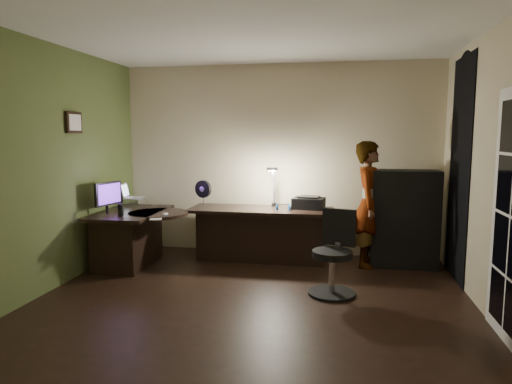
% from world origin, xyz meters
% --- Properties ---
extents(floor, '(4.50, 4.00, 0.01)m').
position_xyz_m(floor, '(0.00, 0.00, -0.01)').
color(floor, black).
rests_on(floor, ground).
extents(ceiling, '(4.50, 4.00, 0.01)m').
position_xyz_m(ceiling, '(0.00, 0.00, 2.71)').
color(ceiling, silver).
rests_on(ceiling, floor).
extents(wall_back, '(4.50, 0.01, 2.70)m').
position_xyz_m(wall_back, '(0.00, 2.00, 1.35)').
color(wall_back, '#BFB18C').
rests_on(wall_back, floor).
extents(wall_front, '(4.50, 0.01, 2.70)m').
position_xyz_m(wall_front, '(0.00, -2.00, 1.35)').
color(wall_front, '#BFB18C').
rests_on(wall_front, floor).
extents(wall_left, '(0.01, 4.00, 2.70)m').
position_xyz_m(wall_left, '(-2.25, 0.00, 1.35)').
color(wall_left, '#BFB18C').
rests_on(wall_left, floor).
extents(wall_right, '(0.01, 4.00, 2.70)m').
position_xyz_m(wall_right, '(2.25, 0.00, 1.35)').
color(wall_right, '#BFB18C').
rests_on(wall_right, floor).
extents(green_wall_overlay, '(0.00, 4.00, 2.70)m').
position_xyz_m(green_wall_overlay, '(-2.24, 0.00, 1.35)').
color(green_wall_overlay, '#4C5C2C').
rests_on(green_wall_overlay, floor).
extents(arched_doorway, '(0.01, 0.90, 2.60)m').
position_xyz_m(arched_doorway, '(2.24, 1.15, 1.30)').
color(arched_doorway, black).
rests_on(arched_doorway, floor).
extents(french_door, '(0.02, 0.92, 2.10)m').
position_xyz_m(french_door, '(2.24, -0.55, 1.05)').
color(french_door, white).
rests_on(french_door, floor).
extents(framed_picture, '(0.04, 0.30, 0.25)m').
position_xyz_m(framed_picture, '(-2.22, 0.45, 1.85)').
color(framed_picture, black).
rests_on(framed_picture, wall_left).
extents(desk_left, '(0.80, 1.26, 0.72)m').
position_xyz_m(desk_left, '(-1.80, 0.98, 0.36)').
color(desk_left, black).
rests_on(desk_left, floor).
extents(desk_right, '(1.92, 0.68, 0.72)m').
position_xyz_m(desk_right, '(-0.16, 1.49, 0.36)').
color(desk_right, black).
rests_on(desk_right, floor).
extents(cabinet, '(0.84, 0.43, 1.26)m').
position_xyz_m(cabinet, '(1.71, 1.59, 0.63)').
color(cabinet, black).
rests_on(cabinet, floor).
extents(laptop_stand, '(0.26, 0.22, 0.10)m').
position_xyz_m(laptop_stand, '(-2.03, 1.60, 0.75)').
color(laptop_stand, silver).
rests_on(laptop_stand, desk_left).
extents(laptop, '(0.34, 0.33, 0.21)m').
position_xyz_m(laptop, '(-2.03, 1.60, 0.90)').
color(laptop, silver).
rests_on(laptop, laptop_stand).
extents(monitor, '(0.19, 0.47, 0.30)m').
position_xyz_m(monitor, '(-2.02, 0.78, 0.85)').
color(monitor, black).
rests_on(monitor, desk_left).
extents(mouse, '(0.09, 0.11, 0.04)m').
position_xyz_m(mouse, '(-1.27, 0.85, 0.72)').
color(mouse, silver).
rests_on(mouse, desk_left).
extents(phone, '(0.13, 0.16, 0.01)m').
position_xyz_m(phone, '(-1.62, 1.11, 0.70)').
color(phone, black).
rests_on(phone, desk_left).
extents(pen, '(0.07, 0.12, 0.01)m').
position_xyz_m(pen, '(-1.85, 0.53, 0.70)').
color(pen, black).
rests_on(pen, desk_left).
extents(speaker, '(0.08, 0.08, 0.17)m').
position_xyz_m(speaker, '(-1.76, 0.64, 0.78)').
color(speaker, black).
rests_on(speaker, desk_left).
extents(notepad, '(0.18, 0.22, 0.01)m').
position_xyz_m(notepad, '(-1.30, 0.62, 0.70)').
color(notepad, silver).
rests_on(notepad, desk_left).
extents(desk_fan, '(0.27, 0.20, 0.38)m').
position_xyz_m(desk_fan, '(-0.98, 1.56, 0.89)').
color(desk_fan, black).
rests_on(desk_fan, desk_right).
extents(headphones, '(0.23, 0.15, 0.10)m').
position_xyz_m(headphones, '(0.14, 1.45, 0.76)').
color(headphones, '#144A91').
rests_on(headphones, desk_right).
extents(printer, '(0.45, 0.37, 0.18)m').
position_xyz_m(printer, '(0.47, 1.60, 0.80)').
color(printer, black).
rests_on(printer, desk_right).
extents(desk_lamp, '(0.19, 0.29, 0.59)m').
position_xyz_m(desk_lamp, '(-0.02, 1.72, 1.00)').
color(desk_lamp, black).
rests_on(desk_lamp, desk_right).
extents(office_chair, '(0.64, 0.64, 0.90)m').
position_xyz_m(office_chair, '(0.81, 0.32, 0.45)').
color(office_chair, black).
rests_on(office_chair, floor).
extents(person, '(0.49, 0.65, 1.63)m').
position_xyz_m(person, '(1.26, 1.51, 0.81)').
color(person, '#D8A88C').
rests_on(person, floor).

